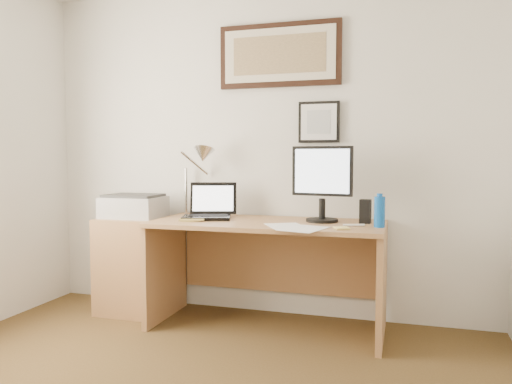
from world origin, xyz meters
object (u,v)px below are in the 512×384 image
at_px(water_bottle, 380,212).
at_px(laptop, 209,210).
at_px(lcd_monitor, 322,180).
at_px(desk, 270,253).
at_px(side_cabinet, 134,265).
at_px(printer, 134,206).
at_px(book, 181,218).

relative_size(water_bottle, laptop, 0.49).
height_order(laptop, lcd_monitor, lcd_monitor).
bearing_deg(water_bottle, desk, 169.18).
distance_m(water_bottle, laptop, 1.22).
relative_size(water_bottle, desk, 0.12).
relative_size(desk, lcd_monitor, 3.08).
xyz_separation_m(side_cabinet, desk, (1.07, 0.04, 0.15)).
bearing_deg(desk, laptop, -176.13).
height_order(side_cabinet, water_bottle, water_bottle).
bearing_deg(laptop, printer, 177.11).
bearing_deg(lcd_monitor, desk, -178.77).
relative_size(side_cabinet, water_bottle, 3.73).
xyz_separation_m(water_bottle, laptop, (-1.21, 0.11, -0.04)).
bearing_deg(printer, desk, -0.09).
relative_size(book, laptop, 0.60).
xyz_separation_m(side_cabinet, printer, (-0.02, 0.04, 0.45)).
height_order(side_cabinet, desk, desk).
height_order(water_bottle, laptop, laptop).
distance_m(book, laptop, 0.21).
bearing_deg(water_bottle, book, -179.31).
distance_m(book, printer, 0.51).
height_order(lcd_monitor, printer, lcd_monitor).
bearing_deg(printer, book, -18.87).
distance_m(book, desk, 0.68).
bearing_deg(desk, lcd_monitor, 1.23).
distance_m(side_cabinet, laptop, 0.76).
distance_m(water_bottle, desk, 0.84).
xyz_separation_m(desk, lcd_monitor, (0.37, 0.01, 0.53)).
relative_size(side_cabinet, printer, 1.66).
xyz_separation_m(water_bottle, printer, (-1.85, 0.15, -0.03)).
xyz_separation_m(book, printer, (-0.48, 0.16, 0.06)).
distance_m(side_cabinet, desk, 1.08).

